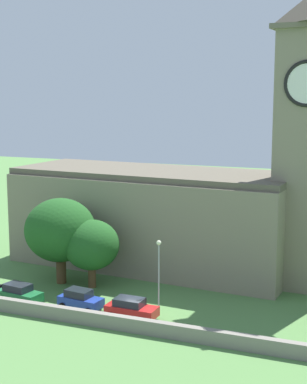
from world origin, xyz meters
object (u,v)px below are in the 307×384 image
object	(u,v)px
church	(184,202)
car_blue	(80,300)
car_green	(19,294)
car_red	(131,308)
tree_riverside_east	(91,245)
tree_riverside_west	(60,230)
streetlamp_west_mid	(159,264)

from	to	relation	value
church	car_blue	size ratio (longest dim) A/B	8.75
car_green	car_red	xyz separation A→B (m)	(11.61, 0.41, -0.01)
church	tree_riverside_east	world-z (taller)	church
car_blue	tree_riverside_west	size ratio (longest dim) A/B	0.48
car_green	car_blue	distance (m)	6.32
car_green	tree_riverside_west	world-z (taller)	tree_riverside_west
car_blue	streetlamp_west_mid	world-z (taller)	streetlamp_west_mid
car_blue	tree_riverside_east	xyz separation A→B (m)	(-2.10, 6.26, 3.54)
streetlamp_west_mid	tree_riverside_east	world-z (taller)	tree_riverside_east
car_red	tree_riverside_east	distance (m)	10.51
streetlamp_west_mid	tree_riverside_east	xyz separation A→B (m)	(-9.11, 4.09, -0.05)
car_green	tree_riverside_west	xyz separation A→B (m)	(0.45, 7.02, 4.77)
tree_riverside_west	tree_riverside_east	bearing A→B (deg)	-1.26
car_blue	streetlamp_west_mid	size ratio (longest dim) A/B	0.65
church	car_green	xyz separation A→B (m)	(-10.74, -17.11, -6.78)
tree_riverside_west	tree_riverside_east	world-z (taller)	tree_riverside_west
car_green	car_red	size ratio (longest dim) A/B	1.01
church	tree_riverside_east	distance (m)	12.53
tree_riverside_west	car_blue	bearing A→B (deg)	-47.40
tree_riverside_west	car_green	bearing A→B (deg)	-93.67
car_blue	tree_riverside_west	world-z (taller)	tree_riverside_west
tree_riverside_west	tree_riverside_east	xyz separation A→B (m)	(3.73, -0.08, -1.22)
church	tree_riverside_west	world-z (taller)	church
car_blue	car_red	xyz separation A→B (m)	(5.32, -0.27, -0.03)
car_green	streetlamp_west_mid	bearing A→B (deg)	12.11
car_green	tree_riverside_east	distance (m)	8.85
car_red	tree_riverside_west	distance (m)	13.83
church	car_green	distance (m)	21.31
church	car_red	distance (m)	18.05
car_blue	tree_riverside_west	xyz separation A→B (m)	(-5.84, 6.35, 4.76)
car_red	streetlamp_west_mid	size ratio (longest dim) A/B	0.69
church	car_blue	world-z (taller)	church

